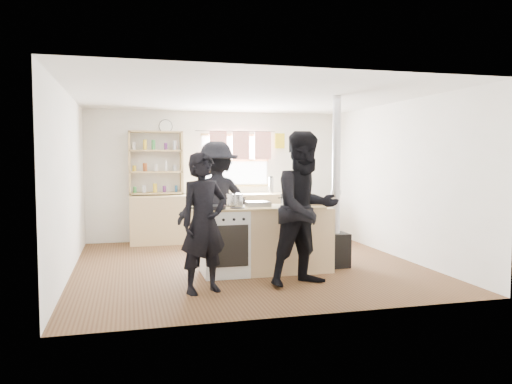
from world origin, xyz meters
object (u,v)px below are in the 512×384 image
(cooking_island, at_px, (266,239))
(stockpot_stove, at_px, (235,200))
(skillet_greens, at_px, (214,207))
(person_far, at_px, (216,202))
(flue_heater, at_px, (336,223))
(person_near_right, at_px, (306,209))
(roast_tray, at_px, (258,204))
(person_near_left, at_px, (204,223))
(stockpot_counter, at_px, (289,199))
(thermos, at_px, (271,185))
(bread_board, at_px, (315,202))

(cooking_island, distance_m, stockpot_stove, 0.71)
(skillet_greens, relative_size, person_far, 0.19)
(skillet_greens, xyz_separation_m, person_far, (0.23, 1.12, -0.03))
(stockpot_stove, relative_size, flue_heater, 0.10)
(stockpot_stove, xyz_separation_m, person_near_right, (0.71, -0.96, -0.05))
(roast_tray, height_order, person_far, person_far)
(flue_heater, relative_size, person_near_left, 1.50)
(roast_tray, relative_size, flue_heater, 0.13)
(skillet_greens, bearing_deg, cooking_island, 14.27)
(flue_heater, bearing_deg, roast_tray, -178.15)
(roast_tray, distance_m, stockpot_counter, 0.45)
(person_far, bearing_deg, thermos, -130.96)
(skillet_greens, distance_m, person_far, 1.14)
(skillet_greens, relative_size, bread_board, 1.09)
(cooking_island, xyz_separation_m, roast_tray, (-0.10, 0.06, 0.50))
(bread_board, bearing_deg, skillet_greens, -175.31)
(thermos, bearing_deg, skillet_greens, -119.07)
(person_near_left, bearing_deg, stockpot_stove, 38.31)
(cooking_island, bearing_deg, skillet_greens, -165.73)
(thermos, bearing_deg, cooking_island, -107.53)
(roast_tray, relative_size, bread_board, 1.02)
(roast_tray, bearing_deg, stockpot_counter, -3.22)
(thermos, distance_m, skillet_greens, 3.40)
(person_near_right, bearing_deg, stockpot_stove, 112.00)
(stockpot_stove, height_order, stockpot_counter, same)
(flue_heater, bearing_deg, stockpot_counter, -175.07)
(cooking_island, relative_size, stockpot_stove, 8.18)
(flue_heater, bearing_deg, cooking_island, -174.93)
(thermos, height_order, person_near_left, person_near_left)
(thermos, height_order, stockpot_stove, thermos)
(thermos, distance_m, person_near_left, 4.06)
(skillet_greens, bearing_deg, thermos, 60.93)
(stockpot_counter, height_order, flue_heater, flue_heater)
(skillet_greens, bearing_deg, person_near_left, -109.73)
(person_near_left, distance_m, person_far, 1.80)
(stockpot_counter, relative_size, person_far, 0.14)
(roast_tray, bearing_deg, person_near_left, -135.48)
(thermos, xyz_separation_m, cooking_island, (-0.87, -2.77, -0.59))
(thermos, height_order, flue_heater, flue_heater)
(cooking_island, bearing_deg, person_near_left, -140.57)
(thermos, relative_size, flue_heater, 0.13)
(skillet_greens, height_order, stockpot_stove, stockpot_stove)
(cooking_island, xyz_separation_m, flue_heater, (1.09, 0.10, 0.18))
(person_near_right, bearing_deg, roast_tray, 100.73)
(person_near_right, relative_size, person_far, 1.05)
(skillet_greens, xyz_separation_m, bread_board, (1.47, 0.12, 0.02))
(stockpot_stove, bearing_deg, person_near_right, -53.37)
(stockpot_stove, bearing_deg, bread_board, -12.29)
(person_near_left, bearing_deg, cooking_island, 18.42)
(cooking_island, xyz_separation_m, stockpot_counter, (0.35, 0.03, 0.55))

